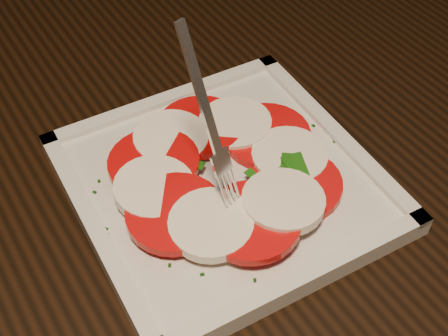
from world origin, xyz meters
name	(u,v)px	position (x,y,z in m)	size (l,w,h in m)	color
table	(222,214)	(-0.22, 0.03, 0.65)	(1.20, 0.81, 0.75)	black
plate	(224,185)	(-0.24, -0.01, 0.76)	(0.26, 0.26, 0.01)	silver
caprese_salad	(224,171)	(-0.24, -0.01, 0.78)	(0.24, 0.22, 0.03)	red
fork	(202,115)	(-0.27, -0.02, 0.87)	(0.02, 0.06, 0.16)	white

